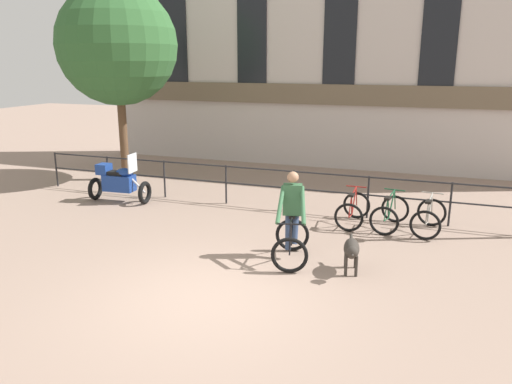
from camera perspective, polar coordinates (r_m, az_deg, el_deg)
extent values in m
plane|color=gray|center=(8.35, -5.64, -11.86)|extent=(60.00, 60.00, 0.00)
cylinder|color=#232326|center=(16.38, -21.86, 2.40)|extent=(0.05, 0.05, 1.05)
cylinder|color=#232326|center=(15.21, -16.55, 1.98)|extent=(0.05, 0.05, 1.05)
cylinder|color=#232326|center=(14.20, -10.42, 1.46)|extent=(0.05, 0.05, 1.05)
cylinder|color=#232326|center=(13.37, -3.44, 0.86)|extent=(0.05, 0.05, 1.05)
cylinder|color=#232326|center=(12.77, 4.32, 0.17)|extent=(0.05, 0.05, 1.05)
cylinder|color=#232326|center=(12.42, 12.68, -0.57)|extent=(0.05, 0.05, 1.05)
cylinder|color=#232326|center=(12.35, 21.32, -1.33)|extent=(0.05, 0.05, 1.05)
cylinder|color=#232326|center=(12.65, 4.36, 2.34)|extent=(15.00, 0.04, 0.04)
cylinder|color=#232326|center=(12.75, 4.32, 0.40)|extent=(15.00, 0.04, 0.04)
cube|color=beige|center=(18.02, 9.75, 16.38)|extent=(18.00, 0.60, 8.60)
cube|color=brown|center=(17.70, 9.30, 10.91)|extent=(17.10, 0.12, 0.70)
cube|color=black|center=(19.87, -9.44, 17.46)|extent=(1.10, 0.06, 4.82)
cube|color=black|center=(18.56, -0.47, 17.85)|extent=(1.10, 0.06, 4.82)
cube|color=black|center=(17.72, 9.61, 17.81)|extent=(1.10, 0.06, 4.82)
cube|color=black|center=(17.41, 20.33, 17.19)|extent=(1.10, 0.06, 4.82)
torus|color=black|center=(9.07, 3.85, -7.23)|extent=(0.68, 0.22, 0.68)
torus|color=black|center=(10.10, 4.17, -4.91)|extent=(0.68, 0.22, 0.68)
cylinder|color=black|center=(9.39, 4.01, -4.91)|extent=(0.15, 0.49, 0.60)
cylinder|color=black|center=(9.71, 4.10, -4.45)|extent=(0.09, 0.23, 0.52)
cylinder|color=black|center=(9.40, 4.07, -3.24)|extent=(0.19, 0.65, 0.10)
cylinder|color=black|center=(9.90, 4.11, -5.47)|extent=(0.13, 0.44, 0.08)
cylinder|color=black|center=(9.91, 4.16, -3.89)|extent=(0.08, 0.26, 0.47)
cylinder|color=black|center=(9.07, 3.91, -5.46)|extent=(0.08, 0.23, 0.54)
cylinder|color=black|center=(9.08, 3.97, -3.68)|extent=(0.47, 0.14, 0.03)
cube|color=black|center=(9.72, 4.16, -2.72)|extent=(0.17, 0.26, 0.05)
cube|color=#33603D|center=(9.62, 4.19, -0.85)|extent=(0.40, 0.30, 0.60)
sphere|color=#A87A5B|center=(9.51, 4.24, 1.70)|extent=(0.22, 0.22, 0.22)
cylinder|color=#33603D|center=(9.32, 2.81, -1.43)|extent=(0.18, 0.72, 0.60)
cylinder|color=#33603D|center=(9.30, 5.39, -1.51)|extent=(0.30, 0.70, 0.60)
cylinder|color=navy|center=(9.72, 3.68, -4.58)|extent=(0.20, 0.32, 0.69)
cylinder|color=navy|center=(9.70, 4.52, -4.27)|extent=(0.15, 0.31, 0.58)
ellipsoid|color=#332D28|center=(9.22, 10.86, -6.34)|extent=(0.39, 0.65, 0.33)
cylinder|color=#332D28|center=(8.98, 10.91, -6.75)|extent=(0.21, 0.21, 0.19)
sphere|color=#332D28|center=(8.80, 10.95, -6.75)|extent=(0.20, 0.20, 0.20)
cone|color=#332D28|center=(8.73, 10.96, -7.06)|extent=(0.13, 0.14, 0.11)
cylinder|color=#332D28|center=(9.54, 10.83, -5.18)|extent=(0.10, 0.21, 0.12)
cylinder|color=#332D28|center=(9.13, 10.24, -8.28)|extent=(0.06, 0.06, 0.39)
cylinder|color=#332D28|center=(9.14, 11.39, -8.32)|extent=(0.06, 0.06, 0.39)
cylinder|color=#332D28|center=(9.50, 10.21, -7.36)|extent=(0.06, 0.06, 0.39)
cylinder|color=#332D28|center=(9.50, 11.31, -7.40)|extent=(0.06, 0.06, 0.39)
torus|color=black|center=(13.69, -12.59, -0.08)|extent=(0.16, 0.63, 0.62)
torus|color=black|center=(14.47, -17.89, 0.35)|extent=(0.16, 0.63, 0.62)
cube|color=navy|center=(14.01, -15.37, 1.02)|extent=(0.86, 0.45, 0.44)
ellipsoid|color=navy|center=(13.85, -14.79, 2.17)|extent=(0.50, 0.35, 0.24)
cube|color=black|center=(14.00, -15.81, 2.12)|extent=(0.58, 0.34, 0.10)
cylinder|color=#B2B2B7|center=(13.73, -13.33, 0.73)|extent=(0.43, 0.09, 0.41)
cube|color=silver|center=(13.67, -13.96, 3.22)|extent=(0.06, 0.44, 0.50)
cube|color=navy|center=(14.16, -16.99, 2.54)|extent=(0.34, 0.38, 0.28)
torus|color=black|center=(12.38, 11.43, -1.49)|extent=(0.66, 0.07, 0.66)
torus|color=black|center=(11.39, 10.54, -2.88)|extent=(0.66, 0.07, 0.66)
cylinder|color=maroon|center=(11.93, 11.15, -0.94)|extent=(0.04, 0.47, 0.58)
cylinder|color=maroon|center=(11.64, 10.88, -1.49)|extent=(0.04, 0.22, 0.51)
cylinder|color=maroon|center=(11.77, 11.13, 0.10)|extent=(0.04, 0.63, 0.10)
cylinder|color=maroon|center=(11.59, 10.73, -2.70)|extent=(0.03, 0.42, 0.07)
cylinder|color=maroon|center=(11.43, 10.70, -1.65)|extent=(0.03, 0.25, 0.46)
cylinder|color=maroon|center=(12.22, 11.41, -0.45)|extent=(0.03, 0.21, 0.52)
cylinder|color=maroon|center=(12.07, 11.40, 0.61)|extent=(0.48, 0.04, 0.03)
cube|color=black|center=(11.48, 10.86, -0.33)|extent=(0.12, 0.24, 0.05)
torus|color=black|center=(12.29, 15.61, -1.87)|extent=(0.66, 0.15, 0.66)
torus|color=black|center=(11.31, 14.42, -3.23)|extent=(0.66, 0.15, 0.66)
cylinder|color=#194C2D|center=(11.84, 15.24, -1.31)|extent=(0.10, 0.47, 0.58)
cylinder|color=#194C2D|center=(11.55, 14.87, -1.85)|extent=(0.06, 0.22, 0.51)
cylinder|color=#194C2D|center=(11.69, 15.22, -0.25)|extent=(0.12, 0.63, 0.10)
cylinder|color=#194C2D|center=(11.51, 14.66, -3.06)|extent=(0.09, 0.42, 0.07)
cylinder|color=#194C2D|center=(11.35, 14.63, -2.00)|extent=(0.06, 0.25, 0.46)
cylinder|color=#194C2D|center=(12.13, 15.59, -0.83)|extent=(0.06, 0.21, 0.52)
cylinder|color=#194C2D|center=(11.98, 15.58, 0.24)|extent=(0.48, 0.10, 0.03)
cube|color=black|center=(11.39, 14.85, -0.68)|extent=(0.15, 0.25, 0.05)
torus|color=black|center=(12.27, 19.44, -2.20)|extent=(0.66, 0.13, 0.66)
torus|color=black|center=(11.27, 18.77, -3.62)|extent=(0.66, 0.13, 0.66)
cylinder|color=#9E998E|center=(11.81, 19.28, -1.66)|extent=(0.08, 0.47, 0.58)
cylinder|color=#9E998E|center=(11.52, 19.07, -2.22)|extent=(0.06, 0.22, 0.51)
cylinder|color=#9E998E|center=(11.66, 19.33, -0.61)|extent=(0.10, 0.63, 0.10)
cylinder|color=#9E998E|center=(11.47, 18.90, -3.44)|extent=(0.07, 0.42, 0.07)
cylinder|color=#9E998E|center=(11.31, 18.94, -2.38)|extent=(0.05, 0.25, 0.46)
cylinder|color=#9E998E|center=(12.11, 19.48, -1.16)|extent=(0.05, 0.21, 0.52)
cylinder|color=#9E998E|center=(11.95, 19.53, -0.10)|extent=(0.48, 0.08, 0.03)
cube|color=black|center=(11.36, 19.12, -1.06)|extent=(0.15, 0.25, 0.05)
cylinder|color=brown|center=(16.48, -14.96, 6.83)|extent=(0.26, 0.26, 3.20)
sphere|color=#2D5B2D|center=(16.35, -15.58, 15.89)|extent=(3.65, 3.65, 3.65)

